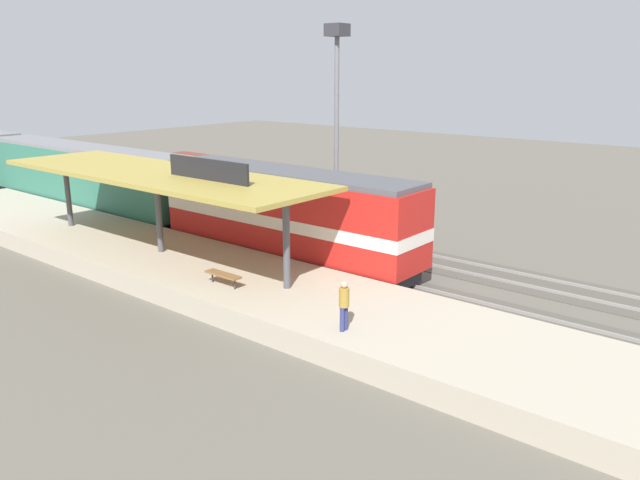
{
  "coord_description": "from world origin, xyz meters",
  "views": [
    {
      "loc": [
        -21.72,
        -23.65,
        9.21
      ],
      "look_at": [
        -1.38,
        -7.04,
        2.0
      ],
      "focal_mm": 35.04,
      "sensor_mm": 36.0,
      "label": 1
    }
  ],
  "objects_px": {
    "locomotive": "(287,215)",
    "passenger_carriage_front": "(84,177)",
    "freight_car": "(228,188)",
    "platform_bench": "(223,275)",
    "person_waiting": "(344,303)",
    "light_mast": "(337,83)"
  },
  "relations": [
    {
      "from": "locomotive",
      "to": "passenger_carriage_front",
      "type": "xyz_separation_m",
      "value": [
        0.0,
        18.0,
        -0.1
      ]
    },
    {
      "from": "platform_bench",
      "to": "passenger_carriage_front",
      "type": "bearing_deg",
      "value": 73.32
    },
    {
      "from": "passenger_carriage_front",
      "to": "freight_car",
      "type": "xyz_separation_m",
      "value": [
        4.6,
        -8.85,
        -0.34
      ]
    },
    {
      "from": "light_mast",
      "to": "person_waiting",
      "type": "bearing_deg",
      "value": -141.38
    },
    {
      "from": "freight_car",
      "to": "light_mast",
      "type": "xyz_separation_m",
      "value": [
        3.2,
        -6.12,
        6.43
      ]
    },
    {
      "from": "freight_car",
      "to": "locomotive",
      "type": "bearing_deg",
      "value": -116.68
    },
    {
      "from": "locomotive",
      "to": "passenger_carriage_front",
      "type": "bearing_deg",
      "value": 90.0
    },
    {
      "from": "light_mast",
      "to": "platform_bench",
      "type": "bearing_deg",
      "value": -159.88
    },
    {
      "from": "locomotive",
      "to": "passenger_carriage_front",
      "type": "height_order",
      "value": "locomotive"
    },
    {
      "from": "locomotive",
      "to": "person_waiting",
      "type": "bearing_deg",
      "value": -127.76
    },
    {
      "from": "locomotive",
      "to": "freight_car",
      "type": "distance_m",
      "value": 10.25
    },
    {
      "from": "passenger_carriage_front",
      "to": "platform_bench",
      "type": "bearing_deg",
      "value": -106.68
    },
    {
      "from": "passenger_carriage_front",
      "to": "freight_car",
      "type": "distance_m",
      "value": 9.98
    },
    {
      "from": "platform_bench",
      "to": "passenger_carriage_front",
      "type": "xyz_separation_m",
      "value": [
        6.0,
        20.02,
        0.97
      ]
    },
    {
      "from": "locomotive",
      "to": "passenger_carriage_front",
      "type": "distance_m",
      "value": 18.0
    },
    {
      "from": "light_mast",
      "to": "passenger_carriage_front",
      "type": "bearing_deg",
      "value": 117.53
    },
    {
      "from": "freight_car",
      "to": "light_mast",
      "type": "relative_size",
      "value": 1.03
    },
    {
      "from": "person_waiting",
      "to": "passenger_carriage_front",
      "type": "bearing_deg",
      "value": 76.17
    },
    {
      "from": "freight_car",
      "to": "light_mast",
      "type": "height_order",
      "value": "light_mast"
    },
    {
      "from": "locomotive",
      "to": "light_mast",
      "type": "bearing_deg",
      "value": 21.26
    },
    {
      "from": "platform_bench",
      "to": "light_mast",
      "type": "bearing_deg",
      "value": 20.12
    },
    {
      "from": "platform_bench",
      "to": "locomotive",
      "type": "relative_size",
      "value": 0.12
    }
  ]
}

